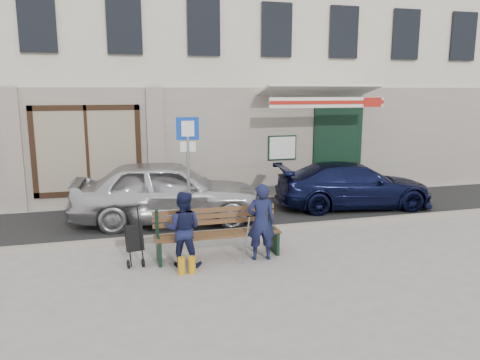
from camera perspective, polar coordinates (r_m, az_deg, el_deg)
name	(u,v)px	position (r m, az deg, el deg)	size (l,w,h in m)	color
ground	(257,257)	(9.03, 2.09, -9.41)	(80.00, 80.00, 0.00)	#9E9991
asphalt_lane	(220,216)	(11.88, -2.40, -4.36)	(60.00, 3.20, 0.01)	#282828
curb	(237,232)	(10.38, -0.40, -6.32)	(60.00, 0.18, 0.12)	#9E9384
building	(184,35)	(16.82, -6.82, 17.15)	(20.00, 8.27, 10.00)	beige
car_silver	(168,191)	(11.28, -8.76, -1.35)	(1.80, 4.47, 1.52)	silver
car_navy	(354,185)	(12.96, 13.67, -0.62)	(1.71, 4.20, 1.22)	black
parking_sign	(188,158)	(9.99, -6.34, 2.70)	(0.48, 0.09, 2.58)	gray
bench	(216,234)	(8.92, -2.99, -6.58)	(2.40, 1.17, 0.98)	brown
man	(261,222)	(8.74, 2.58, -5.12)	(0.53, 0.35, 1.45)	#15193B
woman	(183,229)	(8.49, -6.95, -5.95)	(0.67, 0.52, 1.37)	#16193C
stroller	(134,239)	(8.79, -12.76, -7.03)	(0.35, 0.46, 1.06)	black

